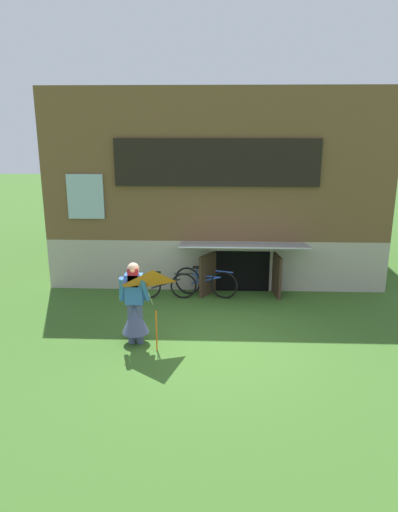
{
  "coord_description": "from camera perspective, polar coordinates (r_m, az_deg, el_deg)",
  "views": [
    {
      "loc": [
        0.03,
        -8.57,
        4.22
      ],
      "look_at": [
        -0.36,
        1.17,
        1.44
      ],
      "focal_mm": 33.43,
      "sensor_mm": 36.0,
      "label": 1
    }
  ],
  "objects": [
    {
      "name": "person",
      "position": [
        9.32,
        -7.68,
        -6.43
      ],
      "size": [
        0.61,
        0.53,
        1.65
      ],
      "rotation": [
        0.0,
        0.0,
        -0.06
      ],
      "color": "#474C75",
      "rests_on": "ground_plane"
    },
    {
      "name": "log_house",
      "position": [
        14.38,
        2.17,
        9.07
      ],
      "size": [
        8.62,
        6.54,
        5.0
      ],
      "color": "#ADA393",
      "rests_on": "ground_plane"
    },
    {
      "name": "kite",
      "position": [
        8.57,
        -5.51,
        -4.13
      ],
      "size": [
        0.97,
        0.96,
        1.56
      ],
      "color": "orange",
      "rests_on": "ground_plane"
    },
    {
      "name": "bicycle_black",
      "position": [
        11.67,
        -4.01,
        -3.53
      ],
      "size": [
        1.51,
        0.14,
        0.69
      ],
      "rotation": [
        0.0,
        0.0,
        0.07
      ],
      "color": "black",
      "rests_on": "ground_plane"
    },
    {
      "name": "bicycle_blue",
      "position": [
        11.79,
        0.8,
        -3.15
      ],
      "size": [
        1.58,
        0.54,
        0.75
      ],
      "rotation": [
        0.0,
        0.0,
        -0.31
      ],
      "color": "black",
      "rests_on": "ground_plane"
    },
    {
      "name": "ground_plane",
      "position": [
        9.55,
        1.89,
        -10.28
      ],
      "size": [
        60.0,
        60.0,
        0.0
      ],
      "primitive_type": "plane",
      "color": "#386023"
    }
  ]
}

